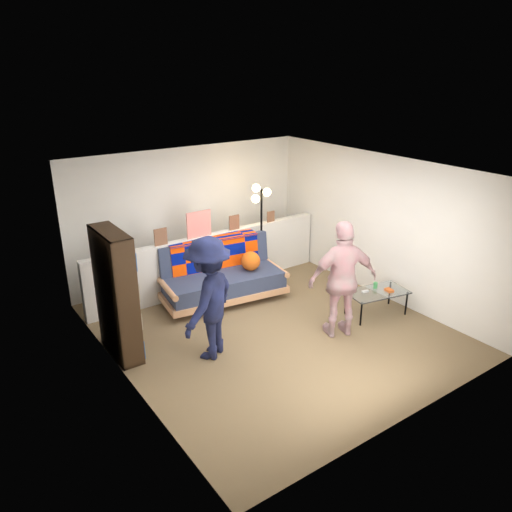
% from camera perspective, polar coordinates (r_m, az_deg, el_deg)
% --- Properties ---
extents(ground, '(5.00, 5.00, 0.00)m').
position_cam_1_polar(ground, '(7.60, 1.75, -8.30)').
color(ground, brown).
rests_on(ground, ground).
extents(room_shell, '(4.60, 5.05, 2.45)m').
position_cam_1_polar(room_shell, '(7.30, -0.32, 4.72)').
color(room_shell, silver).
rests_on(room_shell, ground).
extents(half_wall_ledge, '(4.45, 0.15, 1.00)m').
position_cam_1_polar(half_wall_ledge, '(8.75, -5.27, -0.63)').
color(half_wall_ledge, silver).
rests_on(half_wall_ledge, ground).
extents(ledge_decor, '(2.97, 0.02, 0.45)m').
position_cam_1_polar(ledge_decor, '(8.40, -6.69, 3.28)').
color(ledge_decor, brown).
rests_on(ledge_decor, half_wall_ledge).
extents(futon_sofa, '(2.16, 1.24, 0.88)m').
position_cam_1_polar(futon_sofa, '(8.37, -3.86, -2.29)').
color(futon_sofa, tan).
rests_on(futon_sofa, ground).
extents(bookshelf, '(0.30, 0.89, 1.77)m').
position_cam_1_polar(bookshelf, '(6.88, -15.64, -4.73)').
color(bookshelf, black).
rests_on(bookshelf, ground).
extents(coffee_table, '(1.03, 0.70, 0.49)m').
position_cam_1_polar(coffee_table, '(8.08, 13.68, -4.10)').
color(coffee_table, black).
rests_on(coffee_table, ground).
extents(floor_lamp, '(0.41, 0.35, 1.78)m').
position_cam_1_polar(floor_lamp, '(8.82, 0.47, 4.86)').
color(floor_lamp, black).
rests_on(floor_lamp, ground).
extents(person_left, '(1.26, 1.13, 1.69)m').
position_cam_1_polar(person_left, '(6.61, -5.43, -4.86)').
color(person_left, black).
rests_on(person_left, ground).
extents(person_right, '(1.10, 0.76, 1.73)m').
position_cam_1_polar(person_right, '(7.19, 9.90, -2.69)').
color(person_right, pink).
rests_on(person_right, ground).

